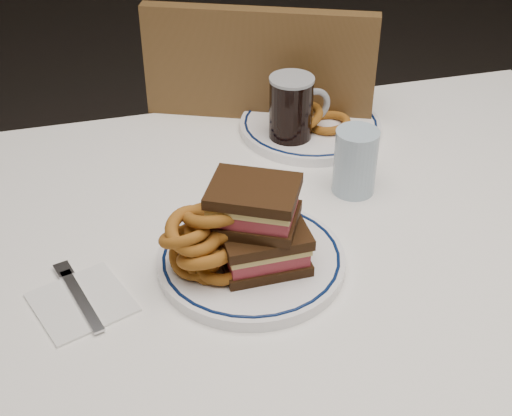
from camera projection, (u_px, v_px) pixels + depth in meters
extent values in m
cube|color=white|center=(306.00, 228.00, 1.16)|extent=(1.26, 0.86, 0.03)
cylinder|color=#453016|center=(11.00, 315.00, 1.53)|extent=(0.06, 0.06, 0.71)
cylinder|color=#453016|center=(464.00, 237.00, 1.76)|extent=(0.06, 0.06, 0.71)
cube|color=white|center=(243.00, 144.00, 1.55)|extent=(1.26, 0.01, 0.17)
cube|color=#453016|center=(269.00, 181.00, 1.77)|extent=(0.59, 0.59, 0.04)
cylinder|color=#453016|center=(343.00, 220.00, 2.04)|extent=(0.04, 0.04, 0.44)
cylinder|color=#453016|center=(337.00, 313.00, 1.73)|extent=(0.04, 0.04, 0.44)
cylinder|color=#453016|center=(211.00, 209.00, 2.09)|extent=(0.04, 0.04, 0.44)
cylinder|color=#453016|center=(182.00, 298.00, 1.78)|extent=(0.04, 0.04, 0.44)
cube|color=#453016|center=(259.00, 126.00, 1.45)|extent=(0.43, 0.20, 0.49)
cylinder|color=white|center=(251.00, 261.00, 1.05)|extent=(0.28, 0.28, 0.02)
torus|color=#091945|center=(251.00, 256.00, 1.05)|extent=(0.26, 0.26, 0.01)
cube|color=black|center=(263.00, 259.00, 1.03)|extent=(0.12, 0.10, 0.02)
cube|color=#AE3248|center=(263.00, 249.00, 1.02)|extent=(0.11, 0.09, 0.02)
cube|color=tan|center=(263.00, 240.00, 1.01)|extent=(0.12, 0.09, 0.01)
cube|color=black|center=(264.00, 233.00, 1.00)|extent=(0.12, 0.10, 0.02)
cube|color=black|center=(254.00, 218.00, 1.00)|extent=(0.15, 0.14, 0.02)
cube|color=#AE3248|center=(254.00, 208.00, 0.99)|extent=(0.14, 0.13, 0.02)
cube|color=tan|center=(254.00, 199.00, 0.98)|extent=(0.15, 0.13, 0.01)
cube|color=black|center=(254.00, 191.00, 0.98)|extent=(0.15, 0.14, 0.02)
torus|color=brown|center=(208.00, 262.00, 1.02)|extent=(0.09, 0.08, 0.07)
torus|color=brown|center=(222.00, 259.00, 1.01)|extent=(0.09, 0.09, 0.04)
torus|color=brown|center=(197.00, 252.00, 1.01)|extent=(0.10, 0.08, 0.08)
torus|color=brown|center=(205.00, 257.00, 0.99)|extent=(0.08, 0.08, 0.05)
torus|color=brown|center=(213.00, 238.00, 1.00)|extent=(0.10, 0.09, 0.07)
torus|color=brown|center=(214.00, 229.00, 1.00)|extent=(0.09, 0.09, 0.06)
torus|color=brown|center=(185.00, 235.00, 0.98)|extent=(0.08, 0.08, 0.06)
torus|color=brown|center=(194.00, 231.00, 0.97)|extent=(0.08, 0.08, 0.06)
torus|color=brown|center=(214.00, 214.00, 0.99)|extent=(0.09, 0.09, 0.05)
cylinder|color=white|center=(208.00, 222.00, 1.09)|extent=(0.05, 0.05, 0.03)
cylinder|color=#940207|center=(208.00, 216.00, 1.08)|extent=(0.04, 0.04, 0.01)
cylinder|color=black|center=(291.00, 113.00, 1.31)|extent=(0.08, 0.08, 0.13)
cylinder|color=gray|center=(292.00, 79.00, 1.27)|extent=(0.08, 0.08, 0.01)
torus|color=gray|center=(313.00, 106.00, 1.32)|extent=(0.07, 0.02, 0.07)
cylinder|color=#9AB4C7|center=(355.00, 162.00, 1.19)|extent=(0.07, 0.07, 0.11)
cylinder|color=white|center=(310.00, 126.00, 1.39)|extent=(0.27, 0.27, 0.02)
torus|color=#091945|center=(311.00, 122.00, 1.38)|extent=(0.26, 0.26, 0.01)
torus|color=brown|center=(329.00, 123.00, 1.36)|extent=(0.09, 0.09, 0.03)
torus|color=brown|center=(292.00, 109.00, 1.39)|extent=(0.07, 0.07, 0.03)
torus|color=brown|center=(303.00, 116.00, 1.34)|extent=(0.08, 0.08, 0.05)
cube|color=white|center=(82.00, 302.00, 0.99)|extent=(0.16, 0.16, 0.00)
cube|color=silver|center=(81.00, 300.00, 0.99)|extent=(0.05, 0.14, 0.00)
cube|color=silver|center=(64.00, 270.00, 1.04)|extent=(0.03, 0.04, 0.00)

